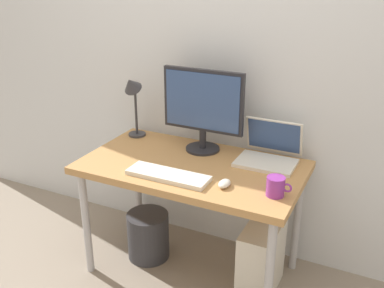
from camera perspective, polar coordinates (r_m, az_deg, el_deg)
ground_plane at (r=2.81m, az=0.00°, el=-15.73°), size 6.00×6.00×0.00m
back_wall at (r=2.61m, az=3.92°, el=12.75°), size 4.40×0.04×2.60m
desk at (r=2.47m, az=0.00°, el=-4.02°), size 1.22×0.68×0.70m
monitor at (r=2.53m, az=1.41°, el=4.92°), size 0.49×0.20×0.48m
laptop at (r=2.49m, az=9.92°, el=-0.95°), size 0.32×0.28×0.22m
desk_lamp at (r=2.75m, az=-7.71°, el=6.50°), size 0.11×0.16×0.41m
keyboard at (r=2.29m, az=-3.10°, el=-4.05°), size 0.44×0.14×0.02m
mouse at (r=2.20m, az=4.20°, el=-5.11°), size 0.06×0.09×0.03m
coffee_mug at (r=2.14m, az=10.75°, el=-5.39°), size 0.12×0.09×0.10m
computer_tower at (r=2.57m, az=8.94°, el=-14.38°), size 0.18×0.36×0.42m
wastebasket at (r=2.84m, az=-5.68°, el=-11.64°), size 0.26×0.26×0.30m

